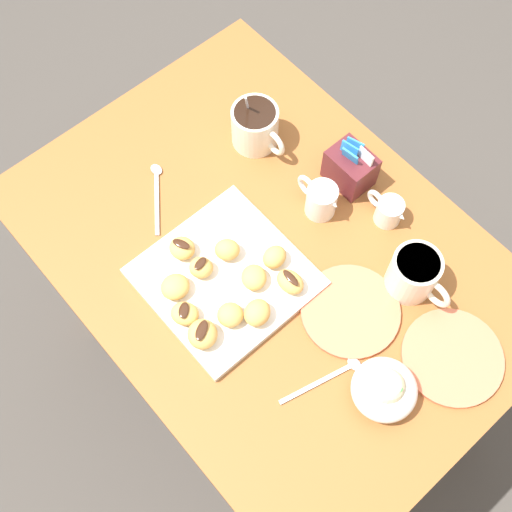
# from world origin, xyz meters

# --- Properties ---
(ground_plane) EXTENTS (8.00, 8.00, 0.00)m
(ground_plane) POSITION_xyz_m (0.00, 0.00, 0.00)
(ground_plane) COLOR #423D38
(dining_table) EXTENTS (0.99, 0.70, 0.71)m
(dining_table) POSITION_xyz_m (0.00, 0.00, 0.57)
(dining_table) COLOR #935628
(dining_table) RESTS_ON ground_plane
(pastry_plate_square) EXTENTS (0.28, 0.28, 0.02)m
(pastry_plate_square) POSITION_xyz_m (-0.01, -0.10, 0.72)
(pastry_plate_square) COLOR silver
(pastry_plate_square) RESTS_ON dining_table
(coffee_mug_cream_left) EXTENTS (0.13, 0.10, 0.14)m
(coffee_mug_cream_left) POSITION_xyz_m (-0.21, 0.15, 0.76)
(coffee_mug_cream_left) COLOR silver
(coffee_mug_cream_left) RESTS_ON dining_table
(coffee_mug_cream_right) EXTENTS (0.13, 0.09, 0.10)m
(coffee_mug_cream_right) POSITION_xyz_m (0.22, 0.15, 0.76)
(coffee_mug_cream_right) COLOR silver
(coffee_mug_cream_right) RESTS_ON dining_table
(cream_pitcher_white) EXTENTS (0.10, 0.06, 0.07)m
(cream_pitcher_white) POSITION_xyz_m (-0.01, 0.14, 0.75)
(cream_pitcher_white) COLOR silver
(cream_pitcher_white) RESTS_ON dining_table
(sugar_caddy) EXTENTS (0.09, 0.07, 0.11)m
(sugar_caddy) POSITION_xyz_m (-0.02, 0.23, 0.75)
(sugar_caddy) COLOR #561E23
(sugar_caddy) RESTS_ON dining_table
(ice_cream_bowl) EXTENTS (0.11, 0.11, 0.08)m
(ice_cream_bowl) POSITION_xyz_m (0.33, -0.03, 0.74)
(ice_cream_bowl) COLOR silver
(ice_cream_bowl) RESTS_ON dining_table
(chocolate_sauce_pitcher) EXTENTS (0.09, 0.05, 0.06)m
(chocolate_sauce_pitcher) POSITION_xyz_m (0.09, 0.22, 0.74)
(chocolate_sauce_pitcher) COLOR silver
(chocolate_sauce_pitcher) RESTS_ON dining_table
(saucer_coral_left) EXTENTS (0.18, 0.18, 0.01)m
(saucer_coral_left) POSITION_xyz_m (0.19, 0.03, 0.71)
(saucer_coral_left) COLOR #E5704C
(saucer_coral_left) RESTS_ON dining_table
(saucer_coral_right) EXTENTS (0.18, 0.18, 0.01)m
(saucer_coral_right) POSITION_xyz_m (0.37, 0.11, 0.71)
(saucer_coral_right) COLOR #E5704C
(saucer_coral_right) RESTS_ON dining_table
(loose_spoon_near_saucer) EXTENTS (0.14, 0.10, 0.01)m
(loose_spoon_near_saucer) POSITION_xyz_m (-0.25, -0.08, 0.71)
(loose_spoon_near_saucer) COLOR silver
(loose_spoon_near_saucer) RESTS_ON dining_table
(loose_spoon_by_plate) EXTENTS (0.05, 0.16, 0.01)m
(loose_spoon_by_plate) POSITION_xyz_m (0.25, -0.08, 0.71)
(loose_spoon_by_plate) COLOR silver
(loose_spoon_by_plate) RESTS_ON dining_table
(beignet_0) EXTENTS (0.06, 0.06, 0.04)m
(beignet_0) POSITION_xyz_m (-0.05, -0.07, 0.74)
(beignet_0) COLOR #DBA351
(beignet_0) RESTS_ON pastry_plate_square
(beignet_1) EXTENTS (0.07, 0.07, 0.04)m
(beignet_1) POSITION_xyz_m (0.06, -0.14, 0.74)
(beignet_1) COLOR #DBA351
(beignet_1) RESTS_ON pastry_plate_square
(beignet_2) EXTENTS (0.07, 0.07, 0.03)m
(beignet_2) POSITION_xyz_m (0.03, -0.06, 0.74)
(beignet_2) COLOR #DBA351
(beignet_2) RESTS_ON pastry_plate_square
(beignet_3) EXTENTS (0.05, 0.05, 0.04)m
(beignet_3) POSITION_xyz_m (0.02, -0.01, 0.74)
(beignet_3) COLOR #DBA351
(beignet_3) RESTS_ON pastry_plate_square
(beignet_4) EXTENTS (0.06, 0.06, 0.03)m
(beignet_4) POSITION_xyz_m (-0.10, -0.13, 0.74)
(beignet_4) COLOR #DBA351
(beignet_4) RESTS_ON pastry_plate_square
(chocolate_drizzle_4) EXTENTS (0.04, 0.03, 0.00)m
(chocolate_drizzle_4) POSITION_xyz_m (-0.10, -0.13, 0.76)
(chocolate_drizzle_4) COLOR #381E11
(chocolate_drizzle_4) RESTS_ON beignet_4
(beignet_5) EXTENTS (0.06, 0.07, 0.04)m
(beignet_5) POSITION_xyz_m (0.08, -0.11, 0.74)
(beignet_5) COLOR #DBA351
(beignet_5) RESTS_ON pastry_plate_square
(beignet_6) EXTENTS (0.06, 0.05, 0.03)m
(beignet_6) POSITION_xyz_m (0.08, -0.02, 0.74)
(beignet_6) COLOR #DBA351
(beignet_6) RESTS_ON pastry_plate_square
(chocolate_drizzle_6) EXTENTS (0.04, 0.02, 0.00)m
(chocolate_drizzle_6) POSITION_xyz_m (0.08, -0.02, 0.76)
(chocolate_drizzle_6) COLOR #381E11
(chocolate_drizzle_6) RESTS_ON beignet_6
(beignet_7) EXTENTS (0.06, 0.06, 0.03)m
(beignet_7) POSITION_xyz_m (-0.05, -0.13, 0.74)
(beignet_7) COLOR #DBA351
(beignet_7) RESTS_ON pastry_plate_square
(chocolate_drizzle_7) EXTENTS (0.02, 0.03, 0.00)m
(chocolate_drizzle_7) POSITION_xyz_m (-0.05, -0.13, 0.76)
(chocolate_drizzle_7) COLOR #381E11
(chocolate_drizzle_7) RESTS_ON beignet_7
(beignet_8) EXTENTS (0.07, 0.06, 0.03)m
(beignet_8) POSITION_xyz_m (-0.00, -0.20, 0.74)
(beignet_8) COLOR #DBA351
(beignet_8) RESTS_ON pastry_plate_square
(chocolate_drizzle_8) EXTENTS (0.03, 0.04, 0.00)m
(chocolate_drizzle_8) POSITION_xyz_m (-0.00, -0.20, 0.76)
(chocolate_drizzle_8) COLOR #381E11
(chocolate_drizzle_8) RESTS_ON beignet_8
(beignet_9) EXTENTS (0.08, 0.07, 0.04)m
(beignet_9) POSITION_xyz_m (0.05, -0.20, 0.74)
(beignet_9) COLOR #DBA351
(beignet_9) RESTS_ON pastry_plate_square
(chocolate_drizzle_9) EXTENTS (0.04, 0.04, 0.00)m
(chocolate_drizzle_9) POSITION_xyz_m (0.05, -0.20, 0.76)
(chocolate_drizzle_9) COLOR #381E11
(chocolate_drizzle_9) RESTS_ON beignet_9
(beignet_10) EXTENTS (0.06, 0.06, 0.03)m
(beignet_10) POSITION_xyz_m (-0.05, -0.18, 0.74)
(beignet_10) COLOR #DBA351
(beignet_10) RESTS_ON pastry_plate_square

